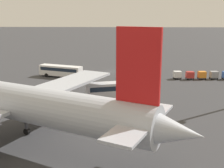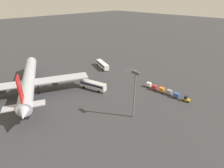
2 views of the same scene
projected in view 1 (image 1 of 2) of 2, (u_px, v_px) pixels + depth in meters
name	position (u px, v px, depth m)	size (l,w,h in m)	color
ground_plane	(110.00, 71.00, 83.30)	(600.00, 600.00, 0.00)	#38383A
shuttle_bus_near	(61.00, 70.00, 75.42)	(12.26, 6.48, 3.14)	white
shuttle_bus_far	(116.00, 89.00, 55.98)	(12.30, 5.85, 3.39)	silver
worker_person	(126.00, 70.00, 81.56)	(0.38, 0.38, 1.74)	#1E1E2D
cargo_cart_grey	(214.00, 75.00, 73.24)	(2.14, 1.85, 2.06)	#38383D
cargo_cart_orange	(202.00, 75.00, 73.07)	(2.14, 1.85, 2.06)	#38383D
cargo_cart_red	(190.00, 75.00, 72.86)	(2.14, 1.85, 2.06)	#38383D
cargo_cart_white	(177.00, 74.00, 73.41)	(2.14, 1.85, 2.06)	#38383D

